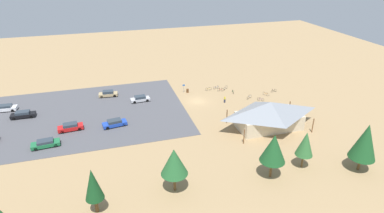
{
  "coord_description": "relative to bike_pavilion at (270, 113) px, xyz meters",
  "views": [
    {
      "loc": [
        19.87,
        63.49,
        30.52
      ],
      "look_at": [
        2.55,
        4.76,
        1.2
      ],
      "focal_mm": 29.87,
      "sensor_mm": 36.0,
      "label": 1
    }
  ],
  "objects": [
    {
      "name": "lot_sign",
      "position": [
        11.23,
        -21.41,
        -1.65
      ],
      "size": [
        0.56,
        0.08,
        2.2
      ],
      "color": "#99999E",
      "rests_on": "ground"
    },
    {
      "name": "bicycle_blue_by_bin",
      "position": [
        2.8,
        -21.37,
        -2.7
      ],
      "size": [
        1.72,
        0.49,
        0.82
      ],
      "color": "black",
      "rests_on": "ground"
    },
    {
      "name": "bicycle_black_near_sign",
      "position": [
        -9.93,
        -15.47,
        -2.7
      ],
      "size": [
        1.62,
        0.48,
        0.82
      ],
      "color": "black",
      "rests_on": "ground"
    },
    {
      "name": "bicycle_silver_yard_right",
      "position": [
        -2.46,
        -13.55,
        -2.66
      ],
      "size": [
        1.6,
        0.96,
        0.86
      ],
      "color": "black",
      "rests_on": "ground"
    },
    {
      "name": "bicycle_green_mid_cluster",
      "position": [
        -0.12,
        -17.7,
        -2.72
      ],
      "size": [
        0.5,
        1.63,
        0.75
      ],
      "color": "black",
      "rests_on": "ground"
    },
    {
      "name": "visitor_crossing_yard",
      "position": [
        3.84,
        -13.14,
        -2.19
      ],
      "size": [
        0.36,
        0.36,
        1.67
      ],
      "color": "#2D3347",
      "rests_on": "ground"
    },
    {
      "name": "pine_mideast",
      "position": [
        1.12,
        12.92,
        1.2
      ],
      "size": [
        2.7,
        2.7,
        6.27
      ],
      "color": "brown",
      "rests_on": "ground"
    },
    {
      "name": "car_black_mid_lot",
      "position": [
        46.38,
        -17.92,
        -2.32
      ],
      "size": [
        4.73,
        1.85,
        1.4
      ],
      "color": "black",
      "rests_on": "parking_lot_asphalt"
    },
    {
      "name": "ground",
      "position": [
        9.7,
        -15.58,
        -3.06
      ],
      "size": [
        160.0,
        160.0,
        0.0
      ],
      "primitive_type": "plane",
      "color": "#9E7F56",
      "rests_on": "ground"
    },
    {
      "name": "pine_far_east",
      "position": [
        -6.97,
        16.04,
        2.06
      ],
      "size": [
        3.95,
        3.95,
        8.01
      ],
      "color": "brown",
      "rests_on": "ground"
    },
    {
      "name": "car_white_inner_stall",
      "position": [
        50.51,
        -22.34,
        -2.32
      ],
      "size": [
        4.58,
        2.14,
        1.38
      ],
      "color": "white",
      "rests_on": "parking_lot_asphalt"
    },
    {
      "name": "trash_bin",
      "position": [
        10.34,
        -21.19,
        -2.61
      ],
      "size": [
        0.6,
        0.6,
        0.9
      ],
      "primitive_type": "cylinder",
      "color": "brown",
      "rests_on": "ground"
    },
    {
      "name": "car_tan_back_corner",
      "position": [
        28.99,
        -24.1,
        -2.32
      ],
      "size": [
        4.46,
        2.15,
        1.41
      ],
      "color": "tan",
      "rests_on": "parking_lot_asphalt"
    },
    {
      "name": "parking_lot_asphalt",
      "position": [
        35.08,
        -15.98,
        -3.04
      ],
      "size": [
        43.43,
        29.93,
        0.05
      ],
      "primitive_type": "cube",
      "color": "#4C4C51",
      "rests_on": "ground"
    },
    {
      "name": "car_green_near_entry",
      "position": [
        40.7,
        -4.75,
        -2.35
      ],
      "size": [
        4.86,
        2.29,
        1.3
      ],
      "color": "#1E6B3D",
      "rests_on": "parking_lot_asphalt"
    },
    {
      "name": "bicycle_yellow_near_porch",
      "position": [
        5.06,
        -20.89,
        -2.69
      ],
      "size": [
        1.68,
        0.48,
        0.81
      ],
      "color": "black",
      "rests_on": "ground"
    },
    {
      "name": "car_blue_front_row",
      "position": [
        28.59,
        -8.87,
        -2.32
      ],
      "size": [
        4.83,
        2.5,
        1.38
      ],
      "color": "#1E42B2",
      "rests_on": "parking_lot_asphalt"
    },
    {
      "name": "car_red_second_row",
      "position": [
        36.77,
        -9.61,
        -2.3
      ],
      "size": [
        4.74,
        2.17,
        1.44
      ],
      "color": "red",
      "rests_on": "parking_lot_asphalt"
    },
    {
      "name": "bicycle_purple_back_row",
      "position": [
        -4.47,
        -11.69,
        -2.71
      ],
      "size": [
        1.22,
        1.2,
        0.79
      ],
      "color": "black",
      "rests_on": "ground"
    },
    {
      "name": "pine_far_west",
      "position": [
        32.49,
        13.85,
        1.36
      ],
      "size": [
        2.4,
        2.4,
        6.72
      ],
      "color": "brown",
      "rests_on": "ground"
    },
    {
      "name": "bicycle_red_edge_south",
      "position": [
        2.27,
        -19.64,
        -2.69
      ],
      "size": [
        1.63,
        0.53,
        0.83
      ],
      "color": "black",
      "rests_on": "ground"
    },
    {
      "name": "bicycle_white_lone_east",
      "position": [
        0.68,
        -20.46,
        -2.71
      ],
      "size": [
        1.33,
        0.98,
        0.79
      ],
      "color": "black",
      "rests_on": "ground"
    },
    {
      "name": "pine_center",
      "position": [
        7.13,
        13.72,
        1.99
      ],
      "size": [
        3.79,
        3.79,
        7.28
      ],
      "color": "brown",
      "rests_on": "ground"
    },
    {
      "name": "pine_midwest",
      "position": [
        21.71,
        12.62,
        1.8
      ],
      "size": [
        3.8,
        3.8,
        6.88
      ],
      "color": "brown",
      "rests_on": "ground"
    },
    {
      "name": "bike_pavilion",
      "position": [
        0.0,
        0.0,
        0.0
      ],
      "size": [
        14.44,
        8.4,
        5.43
      ],
      "color": "beige",
      "rests_on": "ground"
    },
    {
      "name": "car_silver_aisle_side",
      "position": [
        22.15,
        -19.11,
        -2.35
      ],
      "size": [
        4.4,
        2.0,
        1.34
      ],
      "color": "#BCBCC1",
      "rests_on": "parking_lot_asphalt"
    },
    {
      "name": "bicycle_orange_yard_front",
      "position": [
        -7.1,
        -14.08,
        -2.68
      ],
      "size": [
        0.83,
        1.65,
        0.84
      ],
      "color": "black",
      "rests_on": "ground"
    }
  ]
}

